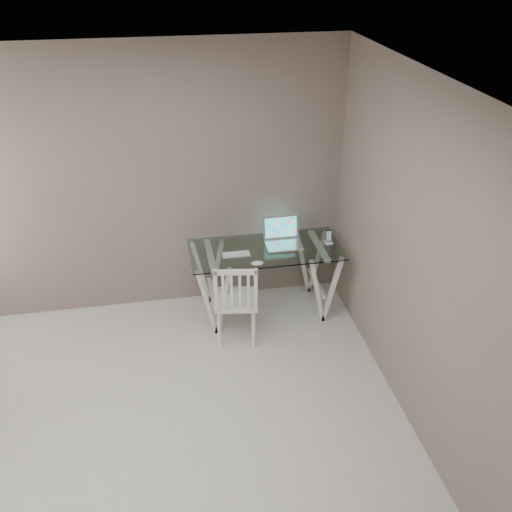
{
  "coord_description": "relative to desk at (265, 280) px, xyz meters",
  "views": [
    {
      "loc": [
        0.15,
        -2.98,
        3.51
      ],
      "look_at": [
        0.99,
        1.55,
        0.85
      ],
      "focal_mm": 40.0,
      "sensor_mm": 36.0,
      "label": 1
    }
  ],
  "objects": [
    {
      "name": "keyboard",
      "position": [
        -0.3,
        -0.06,
        0.37
      ],
      "size": [
        0.29,
        0.12,
        0.01
      ],
      "primitive_type": "cube",
      "color": "silver",
      "rests_on": "desk"
    },
    {
      "name": "room",
      "position": [
        -1.21,
        -1.83,
        1.33
      ],
      "size": [
        4.5,
        4.52,
        2.71
      ],
      "color": "beige",
      "rests_on": "ground"
    },
    {
      "name": "chair",
      "position": [
        -0.37,
        -0.44,
        0.1
      ],
      "size": [
        0.46,
        0.46,
        0.88
      ],
      "rotation": [
        0.0,
        0.0,
        -0.15
      ],
      "color": "white",
      "rests_on": "ground"
    },
    {
      "name": "desk",
      "position": [
        0.0,
        0.0,
        0.0
      ],
      "size": [
        1.5,
        0.7,
        0.75
      ],
      "color": "silver",
      "rests_on": "ground"
    },
    {
      "name": "laptop",
      "position": [
        0.19,
        0.09,
        0.42
      ],
      "size": [
        0.36,
        0.31,
        0.25
      ],
      "color": "silver",
      "rests_on": "desk"
    },
    {
      "name": "mouse",
      "position": [
        -0.14,
        -0.29,
        0.38
      ],
      "size": [
        0.12,
        0.07,
        0.04
      ],
      "primitive_type": "ellipsoid",
      "color": "silver",
      "rests_on": "desk"
    },
    {
      "name": "phone_dock",
      "position": [
        0.65,
        0.0,
        0.4
      ],
      "size": [
        0.07,
        0.07,
        0.14
      ],
      "color": "white",
      "rests_on": "desk"
    }
  ]
}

